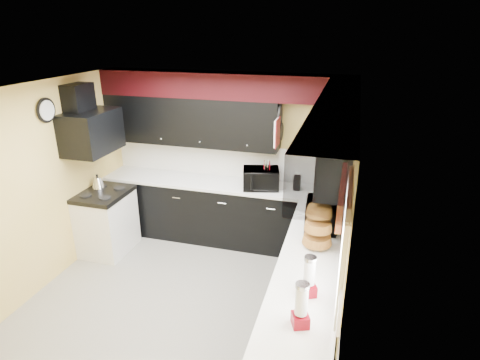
% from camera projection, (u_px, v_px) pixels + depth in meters
% --- Properties ---
extents(ground, '(3.60, 3.60, 0.00)m').
position_uv_depth(ground, '(185.00, 298.00, 4.87)').
color(ground, gray).
rests_on(ground, ground).
extents(wall_back, '(3.60, 0.06, 2.50)m').
position_uv_depth(wall_back, '(228.00, 156.00, 6.03)').
color(wall_back, '#E0C666').
rests_on(wall_back, ground).
extents(wall_right, '(0.06, 3.60, 2.50)m').
position_uv_depth(wall_right, '(347.00, 225.00, 3.96)').
color(wall_right, '#E0C666').
rests_on(wall_right, ground).
extents(wall_left, '(0.06, 3.60, 2.50)m').
position_uv_depth(wall_left, '(42.00, 188.00, 4.88)').
color(wall_left, '#E0C666').
rests_on(wall_left, ground).
extents(ceiling, '(3.60, 3.60, 0.06)m').
position_uv_depth(ceiling, '(172.00, 90.00, 3.97)').
color(ceiling, white).
rests_on(ceiling, wall_back).
extents(cab_back, '(3.60, 0.60, 0.90)m').
position_uv_depth(cab_back, '(222.00, 213.00, 6.05)').
color(cab_back, black).
rests_on(cab_back, ground).
extents(cab_right, '(0.60, 3.00, 0.90)m').
position_uv_depth(cab_right, '(308.00, 305.00, 4.06)').
color(cab_right, black).
rests_on(cab_right, ground).
extents(counter_back, '(3.62, 0.64, 0.04)m').
position_uv_depth(counter_back, '(222.00, 184.00, 5.88)').
color(counter_back, white).
rests_on(counter_back, cab_back).
extents(counter_right, '(0.64, 3.02, 0.04)m').
position_uv_depth(counter_right, '(311.00, 265.00, 3.89)').
color(counter_right, white).
rests_on(counter_right, cab_right).
extents(splash_back, '(3.60, 0.02, 0.50)m').
position_uv_depth(splash_back, '(228.00, 160.00, 6.05)').
color(splash_back, white).
rests_on(splash_back, counter_back).
extents(splash_right, '(0.02, 3.60, 0.50)m').
position_uv_depth(splash_right, '(345.00, 230.00, 3.99)').
color(splash_right, white).
rests_on(splash_right, counter_right).
extents(upper_back, '(2.60, 0.35, 0.70)m').
position_uv_depth(upper_back, '(191.00, 121.00, 5.80)').
color(upper_back, black).
rests_on(upper_back, wall_back).
extents(upper_right, '(0.35, 1.80, 0.70)m').
position_uv_depth(upper_right, '(338.00, 146.00, 4.62)').
color(upper_right, black).
rests_on(upper_right, wall_right).
extents(soffit_back, '(3.60, 0.36, 0.35)m').
position_uv_depth(soffit_back, '(223.00, 85.00, 5.48)').
color(soffit_back, black).
rests_on(soffit_back, wall_back).
extents(soffit_right, '(0.36, 3.24, 0.35)m').
position_uv_depth(soffit_right, '(337.00, 121.00, 3.46)').
color(soffit_right, black).
rests_on(soffit_right, wall_right).
extents(stove, '(0.60, 0.75, 0.86)m').
position_uv_depth(stove, '(107.00, 223.00, 5.77)').
color(stove, white).
rests_on(stove, ground).
extents(cooktop, '(0.62, 0.77, 0.06)m').
position_uv_depth(cooktop, '(103.00, 194.00, 5.60)').
color(cooktop, black).
rests_on(cooktop, stove).
extents(hood, '(0.50, 0.78, 0.55)m').
position_uv_depth(hood, '(92.00, 132.00, 5.29)').
color(hood, black).
rests_on(hood, wall_left).
extents(hood_duct, '(0.24, 0.40, 0.40)m').
position_uv_depth(hood_duct, '(79.00, 99.00, 5.17)').
color(hood_duct, black).
rests_on(hood_duct, wall_left).
extents(window, '(0.03, 0.86, 0.96)m').
position_uv_depth(window, '(345.00, 243.00, 3.05)').
color(window, white).
rests_on(window, wall_right).
extents(valance, '(0.04, 0.88, 0.20)m').
position_uv_depth(valance, '(342.00, 194.00, 2.92)').
color(valance, red).
rests_on(valance, wall_right).
extents(pan_top, '(0.03, 0.22, 0.40)m').
position_uv_depth(pan_top, '(280.00, 113.00, 5.33)').
color(pan_top, black).
rests_on(pan_top, upper_back).
extents(pan_mid, '(0.03, 0.28, 0.46)m').
position_uv_depth(pan_mid, '(278.00, 134.00, 5.30)').
color(pan_mid, black).
rests_on(pan_mid, upper_back).
extents(pan_low, '(0.03, 0.24, 0.42)m').
position_uv_depth(pan_low, '(281.00, 131.00, 5.55)').
color(pan_low, black).
rests_on(pan_low, upper_back).
extents(cut_board, '(0.03, 0.26, 0.35)m').
position_uv_depth(cut_board, '(277.00, 133.00, 5.18)').
color(cut_board, white).
rests_on(cut_board, upper_back).
extents(baskets, '(0.27, 0.27, 0.50)m').
position_uv_depth(baskets, '(318.00, 226.00, 4.10)').
color(baskets, brown).
rests_on(baskets, upper_right).
extents(clock, '(0.03, 0.30, 0.30)m').
position_uv_depth(clock, '(46.00, 110.00, 4.77)').
color(clock, black).
rests_on(clock, wall_left).
extents(deco_plate, '(0.03, 0.24, 0.24)m').
position_uv_depth(deco_plate, '(353.00, 136.00, 3.29)').
color(deco_plate, white).
rests_on(deco_plate, wall_right).
extents(toaster_oven, '(0.58, 0.52, 0.29)m').
position_uv_depth(toaster_oven, '(261.00, 179.00, 5.62)').
color(toaster_oven, black).
rests_on(toaster_oven, counter_back).
extents(microwave, '(0.40, 0.56, 0.30)m').
position_uv_depth(microwave, '(322.00, 215.00, 4.55)').
color(microwave, black).
rests_on(microwave, counter_right).
extents(utensil_crock, '(0.19, 0.19, 0.18)m').
position_uv_depth(utensil_crock, '(267.00, 183.00, 5.62)').
color(utensil_crock, silver).
rests_on(utensil_crock, counter_back).
extents(knife_block, '(0.10, 0.13, 0.21)m').
position_uv_depth(knife_block, '(297.00, 183.00, 5.57)').
color(knife_block, black).
rests_on(knife_block, counter_back).
extents(kettle, '(0.22, 0.22, 0.16)m').
position_uv_depth(kettle, '(98.00, 183.00, 5.71)').
color(kettle, '#BCBDC1').
rests_on(kettle, cooktop).
extents(dispenser_a, '(0.16, 0.16, 0.33)m').
position_uv_depth(dispenser_a, '(309.00, 278.00, 3.37)').
color(dispenser_a, maroon).
rests_on(dispenser_a, counter_right).
extents(dispenser_b, '(0.16, 0.16, 0.34)m').
position_uv_depth(dispenser_b, '(301.00, 307.00, 3.03)').
color(dispenser_b, '#6B1300').
rests_on(dispenser_b, counter_right).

